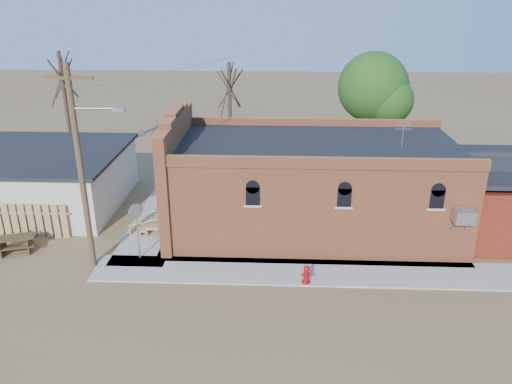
{
  "coord_description": "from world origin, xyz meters",
  "views": [
    {
      "loc": [
        0.02,
        -18.21,
        11.58
      ],
      "look_at": [
        -0.96,
        4.42,
        2.4
      ],
      "focal_mm": 35.0,
      "sensor_mm": 36.0,
      "label": 1
    }
  ],
  "objects_px": {
    "fire_hydrant": "(306,274)",
    "stop_sign": "(136,217)",
    "trash_barrel": "(173,220)",
    "picnic_table": "(16,242)",
    "utility_pole": "(81,166)",
    "brick_bar": "(308,186)"
  },
  "relations": [
    {
      "from": "stop_sign",
      "to": "picnic_table",
      "type": "relative_size",
      "value": 1.31
    },
    {
      "from": "fire_hydrant",
      "to": "stop_sign",
      "type": "bearing_deg",
      "value": 161.78
    },
    {
      "from": "stop_sign",
      "to": "trash_barrel",
      "type": "xyz_separation_m",
      "value": [
        0.93,
        3.24,
        -1.68
      ]
    },
    {
      "from": "fire_hydrant",
      "to": "picnic_table",
      "type": "distance_m",
      "value": 13.89
    },
    {
      "from": "trash_barrel",
      "to": "picnic_table",
      "type": "bearing_deg",
      "value": -159.21
    },
    {
      "from": "utility_pole",
      "to": "fire_hydrant",
      "type": "bearing_deg",
      "value": -7.22
    },
    {
      "from": "trash_barrel",
      "to": "picnic_table",
      "type": "distance_m",
      "value": 7.52
    },
    {
      "from": "brick_bar",
      "to": "utility_pole",
      "type": "bearing_deg",
      "value": -156.31
    },
    {
      "from": "fire_hydrant",
      "to": "stop_sign",
      "type": "xyz_separation_m",
      "value": [
        -7.58,
        1.8,
        1.7
      ]
    },
    {
      "from": "stop_sign",
      "to": "trash_barrel",
      "type": "height_order",
      "value": "stop_sign"
    },
    {
      "from": "brick_bar",
      "to": "utility_pole",
      "type": "height_order",
      "value": "utility_pole"
    },
    {
      "from": "brick_bar",
      "to": "stop_sign",
      "type": "xyz_separation_m",
      "value": [
        -7.87,
        -3.69,
        -0.16
      ]
    },
    {
      "from": "trash_barrel",
      "to": "brick_bar",
      "type": "bearing_deg",
      "value": 3.73
    },
    {
      "from": "picnic_table",
      "to": "utility_pole",
      "type": "bearing_deg",
      "value": -33.91
    },
    {
      "from": "utility_pole",
      "to": "fire_hydrant",
      "type": "relative_size",
      "value": 10.94
    },
    {
      "from": "picnic_table",
      "to": "fire_hydrant",
      "type": "bearing_deg",
      "value": -28.09
    },
    {
      "from": "fire_hydrant",
      "to": "brick_bar",
      "type": "bearing_deg",
      "value": 82.16
    },
    {
      "from": "trash_barrel",
      "to": "utility_pole",
      "type": "bearing_deg",
      "value": -126.52
    },
    {
      "from": "utility_pole",
      "to": "brick_bar",
      "type": "bearing_deg",
      "value": 23.69
    },
    {
      "from": "utility_pole",
      "to": "stop_sign",
      "type": "xyz_separation_m",
      "value": [
        1.92,
        0.6,
        -2.59
      ]
    },
    {
      "from": "stop_sign",
      "to": "trash_barrel",
      "type": "bearing_deg",
      "value": 50.26
    },
    {
      "from": "utility_pole",
      "to": "picnic_table",
      "type": "height_order",
      "value": "utility_pole"
    }
  ]
}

